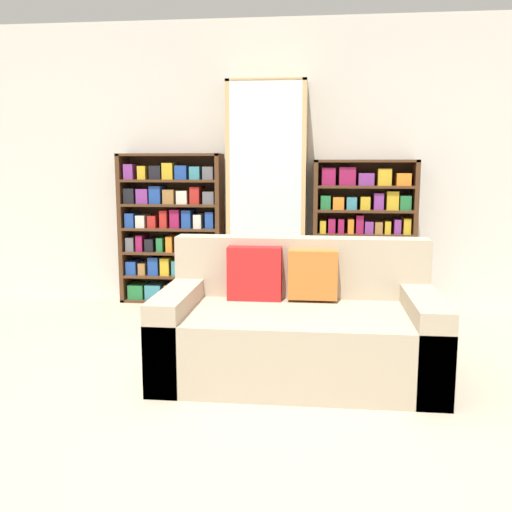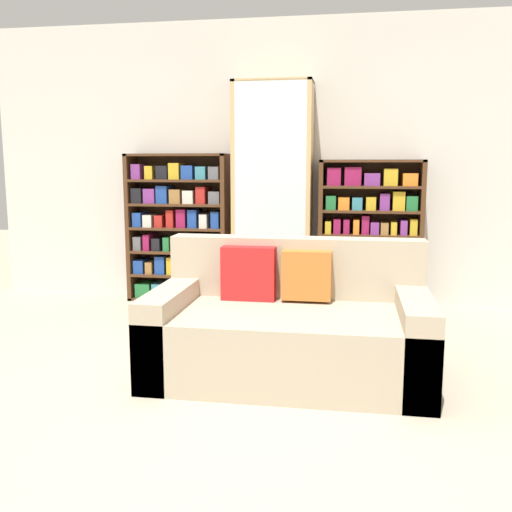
# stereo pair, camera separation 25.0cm
# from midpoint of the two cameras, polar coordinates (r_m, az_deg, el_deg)

# --- Properties ---
(ground_plane) EXTENTS (16.00, 16.00, 0.00)m
(ground_plane) POSITION_cam_midpoint_polar(r_m,az_deg,el_deg) (3.18, -2.38, -15.56)
(ground_plane) COLOR tan
(wall_back) EXTENTS (6.12, 0.06, 2.70)m
(wall_back) POSITION_cam_midpoint_polar(r_m,az_deg,el_deg) (5.62, 1.82, 9.28)
(wall_back) COLOR beige
(wall_back) RESTS_ON ground
(couch) EXTENTS (1.72, 0.98, 0.84)m
(couch) POSITION_cam_midpoint_polar(r_m,az_deg,el_deg) (3.68, 2.24, -7.27)
(couch) COLOR tan
(couch) RESTS_ON ground
(bookshelf_left) EXTENTS (0.99, 0.32, 1.44)m
(bookshelf_left) POSITION_cam_midpoint_polar(r_m,az_deg,el_deg) (5.65, -9.67, 2.51)
(bookshelf_left) COLOR #4C2D19
(bookshelf_left) RESTS_ON ground
(display_cabinet) EXTENTS (0.73, 0.36, 2.09)m
(display_cabinet) POSITION_cam_midpoint_polar(r_m,az_deg,el_deg) (5.42, -0.20, 6.08)
(display_cabinet) COLOR tan
(display_cabinet) RESTS_ON ground
(bookshelf_right) EXTENTS (0.95, 0.32, 1.38)m
(bookshelf_right) POSITION_cam_midpoint_polar(r_m,az_deg,el_deg) (5.44, 9.37, 2.05)
(bookshelf_right) COLOR #4C2D19
(bookshelf_right) RESTS_ON ground
(wine_bottle) EXTENTS (0.07, 0.07, 0.37)m
(wine_bottle) POSITION_cam_midpoint_polar(r_m,az_deg,el_deg) (4.94, 3.22, -4.70)
(wine_bottle) COLOR #143819
(wine_bottle) RESTS_ON ground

